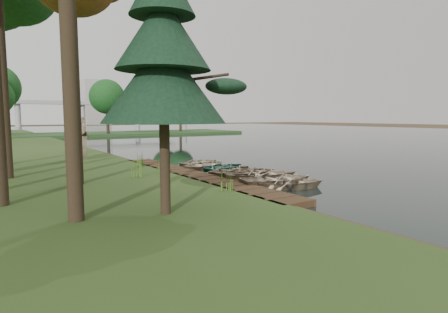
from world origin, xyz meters
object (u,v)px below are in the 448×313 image
stored_rowboat (85,155)px  boardwalk (193,177)px  rowboat_0 (291,181)px  pine_tree (163,56)px  rowboat_2 (261,173)px  rowboat_1 (278,178)px

stored_rowboat → boardwalk: bearing=-154.7°
boardwalk → rowboat_0: rowboat_0 is taller
rowboat_0 → pine_tree: pine_tree is taller
rowboat_2 → pine_tree: 9.68m
rowboat_0 → stored_rowboat: size_ratio=1.06×
rowboat_1 → stored_rowboat: stored_rowboat is taller
rowboat_2 → stored_rowboat: size_ratio=1.28×
boardwalk → rowboat_0: size_ratio=4.95×
boardwalk → rowboat_0: 5.48m
rowboat_0 → rowboat_1: rowboat_1 is taller
boardwalk → stored_rowboat: stored_rowboat is taller
rowboat_0 → pine_tree: (-7.14, -1.89, 4.80)m
rowboat_1 → rowboat_2: rowboat_2 is taller
rowboat_0 → rowboat_2: size_ratio=0.83×
boardwalk → rowboat_2: rowboat_2 is taller
rowboat_1 → stored_rowboat: (-5.63, 14.01, 0.18)m
rowboat_2 → stored_rowboat: bearing=45.0°
rowboat_2 → boardwalk: bearing=66.0°
boardwalk → pine_tree: (-4.66, -6.77, 5.04)m
rowboat_1 → boardwalk: bearing=40.4°
boardwalk → stored_rowboat: (-3.22, 9.92, 0.47)m
stored_rowboat → rowboat_0: bearing=-151.6°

